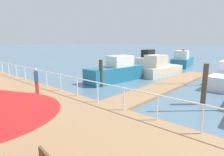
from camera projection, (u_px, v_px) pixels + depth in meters
name	position (u px, v px, depth m)	size (l,w,h in m)	color
ground_plane	(44.00, 75.00, 19.87)	(300.00, 300.00, 0.00)	slate
floating_dock	(167.00, 85.00, 15.01)	(15.14, 2.00, 0.18)	#93704C
boardwalk_railing	(68.00, 80.00, 11.51)	(0.06, 29.48, 1.08)	white
dock_piling_0	(155.00, 62.00, 25.14)	(0.28, 0.28, 1.61)	brown
dock_piling_1	(146.00, 63.00, 22.39)	(0.28, 0.28, 1.91)	#473826
dock_piling_2	(183.00, 58.00, 25.22)	(0.30, 0.30, 2.44)	brown
dock_piling_3	(101.00, 73.00, 14.65)	(0.30, 0.30, 2.15)	#473826
dock_piling_4	(205.00, 84.00, 10.59)	(0.29, 0.29, 2.36)	brown
moored_boat_0	(116.00, 71.00, 16.90)	(5.85, 2.43, 2.24)	#1E6B8C
moored_boat_1	(182.00, 61.00, 26.26)	(5.63, 2.95, 2.23)	#1E6B8C
moored_boat_3	(159.00, 68.00, 19.42)	(5.19, 2.79, 2.15)	beige
moored_boat_4	(150.00, 58.00, 29.82)	(7.41, 2.14, 2.20)	beige
pedestrian_0	(37.00, 81.00, 11.39)	(0.37, 0.42, 1.56)	#BF3333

